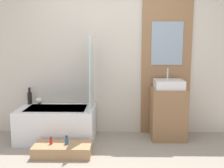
{
  "coord_description": "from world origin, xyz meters",
  "views": [
    {
      "loc": [
        0.06,
        -2.75,
        1.49
      ],
      "look_at": [
        -0.01,
        0.71,
        0.96
      ],
      "focal_mm": 42.0,
      "sensor_mm": 36.0,
      "label": 1
    }
  ],
  "objects_px": {
    "wooden_step_bench": "(63,150)",
    "sink": "(169,84)",
    "vase_round_light": "(39,101)",
    "bathtub": "(57,124)",
    "bottle_soap_secondary": "(67,140)",
    "vase_tall_dark": "(30,97)",
    "bottle_soap_primary": "(51,141)"
  },
  "relations": [
    {
      "from": "vase_tall_dark",
      "to": "vase_round_light",
      "type": "distance_m",
      "value": 0.17
    },
    {
      "from": "vase_tall_dark",
      "to": "vase_round_light",
      "type": "bearing_deg",
      "value": -6.73
    },
    {
      "from": "bathtub",
      "to": "vase_tall_dark",
      "type": "xyz_separation_m",
      "value": [
        -0.5,
        0.27,
        0.36
      ]
    },
    {
      "from": "vase_round_light",
      "to": "wooden_step_bench",
      "type": "bearing_deg",
      "value": -56.74
    },
    {
      "from": "vase_tall_dark",
      "to": "bottle_soap_secondary",
      "type": "distance_m",
      "value": 1.22
    },
    {
      "from": "sink",
      "to": "vase_round_light",
      "type": "distance_m",
      "value": 2.11
    },
    {
      "from": "wooden_step_bench",
      "to": "sink",
      "type": "relative_size",
      "value": 1.76
    },
    {
      "from": "wooden_step_bench",
      "to": "sink",
      "type": "distance_m",
      "value": 1.86
    },
    {
      "from": "wooden_step_bench",
      "to": "vase_round_light",
      "type": "height_order",
      "value": "vase_round_light"
    },
    {
      "from": "wooden_step_bench",
      "to": "vase_tall_dark",
      "type": "xyz_separation_m",
      "value": [
        -0.7,
        0.85,
        0.54
      ]
    },
    {
      "from": "sink",
      "to": "vase_tall_dark",
      "type": "xyz_separation_m",
      "value": [
        -2.24,
        0.17,
        -0.25
      ]
    },
    {
      "from": "bathtub",
      "to": "sink",
      "type": "bearing_deg",
      "value": 3.21
    },
    {
      "from": "vase_tall_dark",
      "to": "bottle_soap_secondary",
      "type": "bearing_deg",
      "value": -48.24
    },
    {
      "from": "wooden_step_bench",
      "to": "sink",
      "type": "bearing_deg",
      "value": 24.02
    },
    {
      "from": "sink",
      "to": "vase_round_light",
      "type": "bearing_deg",
      "value": 175.86
    },
    {
      "from": "vase_tall_dark",
      "to": "wooden_step_bench",
      "type": "bearing_deg",
      "value": -50.48
    },
    {
      "from": "wooden_step_bench",
      "to": "bottle_soap_secondary",
      "type": "xyz_separation_m",
      "value": [
        0.06,
        0.0,
        0.13
      ]
    },
    {
      "from": "bathtub",
      "to": "sink",
      "type": "xyz_separation_m",
      "value": [
        1.74,
        0.1,
        0.61
      ]
    },
    {
      "from": "bathtub",
      "to": "bottle_soap_primary",
      "type": "bearing_deg",
      "value": -85.02
    },
    {
      "from": "sink",
      "to": "vase_round_light",
      "type": "relative_size",
      "value": 4.01
    },
    {
      "from": "vase_tall_dark",
      "to": "bottle_soap_primary",
      "type": "distance_m",
      "value": 1.1
    },
    {
      "from": "wooden_step_bench",
      "to": "vase_round_light",
      "type": "relative_size",
      "value": 7.05
    },
    {
      "from": "wooden_step_bench",
      "to": "sink",
      "type": "height_order",
      "value": "sink"
    },
    {
      "from": "bottle_soap_primary",
      "to": "bottle_soap_secondary",
      "type": "distance_m",
      "value": 0.21
    },
    {
      "from": "bathtub",
      "to": "sink",
      "type": "distance_m",
      "value": 1.85
    },
    {
      "from": "bathtub",
      "to": "bottle_soap_secondary",
      "type": "bearing_deg",
      "value": -65.8
    },
    {
      "from": "wooden_step_bench",
      "to": "bottle_soap_secondary",
      "type": "distance_m",
      "value": 0.14
    },
    {
      "from": "bathtub",
      "to": "bottle_soap_secondary",
      "type": "xyz_separation_m",
      "value": [
        0.26,
        -0.59,
        -0.05
      ]
    },
    {
      "from": "bathtub",
      "to": "vase_tall_dark",
      "type": "distance_m",
      "value": 0.67
    },
    {
      "from": "wooden_step_bench",
      "to": "vase_round_light",
      "type": "distance_m",
      "value": 1.11
    },
    {
      "from": "bottle_soap_secondary",
      "to": "wooden_step_bench",
      "type": "bearing_deg",
      "value": -180.0
    },
    {
      "from": "bathtub",
      "to": "vase_tall_dark",
      "type": "relative_size",
      "value": 4.28
    }
  ]
}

